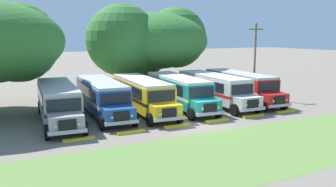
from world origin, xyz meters
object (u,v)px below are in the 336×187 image
Objects in this scene: parked_bus_slot_2 at (142,93)px; parked_bus_slot_3 at (179,90)px; parked_bus_slot_1 at (102,96)px; parked_bus_slot_5 at (241,85)px; utility_pole at (255,59)px; parked_bus_slot_0 at (58,101)px; broad_shade_tree at (148,41)px; parked_bus_slot_4 at (214,88)px.

parked_bus_slot_2 is 1.00× the size of parked_bus_slot_3.
parked_bus_slot_1 is at bearing -89.43° from parked_bus_slot_3.
utility_pole reaches higher than parked_bus_slot_5.
parked_bus_slot_0 is 1.00× the size of parked_bus_slot_1.
parked_bus_slot_4 is at bearing -81.79° from broad_shade_tree.
parked_bus_slot_1 is 10.74m from parked_bus_slot_4.
broad_shade_tree is (5.69, 11.29, 4.17)m from parked_bus_slot_2.
parked_bus_slot_4 is at bearing -83.89° from parked_bus_slot_5.
parked_bus_slot_4 is (7.33, -0.14, 0.00)m from parked_bus_slot_2.
parked_bus_slot_0 is 10.70m from parked_bus_slot_3.
parked_bus_slot_1 is (3.67, 0.69, 0.00)m from parked_bus_slot_0.
parked_bus_slot_4 is at bearing 92.40° from parked_bus_slot_2.
parked_bus_slot_3 is at bearing -176.35° from utility_pole.
parked_bus_slot_1 and parked_bus_slot_3 have the same top height.
parked_bus_slot_2 is 13.31m from broad_shade_tree.
parked_bus_slot_2 is at bearing -86.24° from parked_bus_slot_5.
parked_bus_slot_5 is at bearing 91.43° from parked_bus_slot_1.
broad_shade_tree is at bearing 156.73° from parked_bus_slot_2.
parked_bus_slot_5 is 3.46m from utility_pole.
utility_pole is (19.92, 0.83, 2.51)m from parked_bus_slot_0.
parked_bus_slot_1 is 13.98m from parked_bus_slot_5.
parked_bus_slot_3 is at bearing 94.89° from parked_bus_slot_2.
parked_bus_slot_0 is at bearing -177.62° from utility_pole.
parked_bus_slot_4 is (10.72, -0.68, 0.00)m from parked_bus_slot_1.
parked_bus_slot_1 is 1.00× the size of parked_bus_slot_5.
parked_bus_slot_2 is 10.58m from parked_bus_slot_5.
parked_bus_slot_2 and parked_bus_slot_4 have the same top height.
parked_bus_slot_1 is at bearing -88.45° from parked_bus_slot_5.
parked_bus_slot_1 is 1.00× the size of parked_bus_slot_2.
broad_shade_tree is at bearing 143.52° from parked_bus_slot_1.
parked_bus_slot_3 and parked_bus_slot_4 have the same top height.
utility_pole is at bearing 97.33° from parked_bus_slot_0.
broad_shade_tree is (12.74, 11.44, 4.17)m from parked_bus_slot_0.
parked_bus_slot_5 is 13.00m from broad_shade_tree.
parked_bus_slot_4 is 0.68× the size of broad_shade_tree.
parked_bus_slot_3 is 1.43× the size of utility_pole.
parked_bus_slot_0 is 1.00× the size of parked_bus_slot_3.
parked_bus_slot_0 is at bearing -88.37° from parked_bus_slot_4.
parked_bus_slot_4 is 12.27m from broad_shade_tree.
parked_bus_slot_3 is 0.69× the size of broad_shade_tree.
broad_shade_tree reaches higher than parked_bus_slot_1.
parked_bus_slot_0 is 17.62m from broad_shade_tree.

